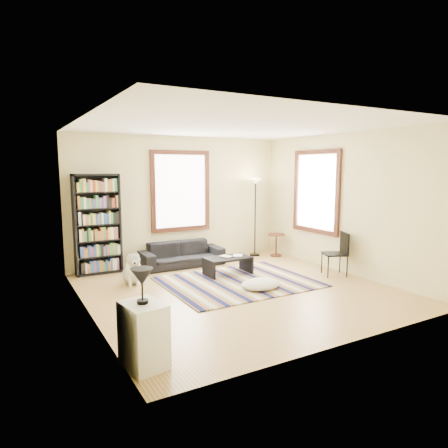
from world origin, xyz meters
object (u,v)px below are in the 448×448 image
folding_chair (335,254)px  side_table (276,245)px  white_cabinet (144,335)px  floor_lamp (255,218)px  floor_cushion (261,284)px  coffee_table (228,266)px  bookshelf (97,224)px  sofa (182,254)px  dog (133,268)px

folding_chair → side_table: bearing=112.1°
white_cabinet → floor_lamp: bearing=34.9°
floor_cushion → white_cabinet: white_cabinet is taller
coffee_table → bookshelf: bearing=147.7°
sofa → floor_lamp: bearing=4.1°
side_table → dog: dog is taller
bookshelf → side_table: (4.07, -0.48, -0.73)m
coffee_table → side_table: 2.08m
coffee_table → folding_chair: size_ratio=1.05×
bookshelf → dog: bearing=-70.6°
folding_chair → white_cabinet: (-4.45, -1.69, -0.08)m
sofa → folding_chair: 3.19m
sofa → floor_lamp: (1.97, 0.10, 0.67)m
floor_cushion → floor_lamp: (1.43, 2.33, 0.84)m
bookshelf → side_table: size_ratio=3.70×
coffee_table → white_cabinet: 3.81m
floor_lamp → dog: floor_lamp is taller
bookshelf → floor_lamp: (3.67, -0.17, -0.07)m
side_table → dog: (-3.70, -0.58, 0.03)m
dog → coffee_table: bearing=-0.9°
sofa → bookshelf: size_ratio=0.90×
coffee_table → floor_lamp: 2.05m
coffee_table → dog: size_ratio=1.50×
white_cabinet → side_table: bearing=29.9°
sofa → coffee_table: size_ratio=1.99×
bookshelf → dog: bookshelf is taller
bookshelf → folding_chair: bookshelf is taller
floor_lamp → white_cabinet: floor_lamp is taller
floor_lamp → side_table: size_ratio=3.44×
sofa → floor_cushion: bearing=-75.3°
folding_chair → coffee_table: bearing=173.3°
folding_chair → sofa: bearing=160.4°
bookshelf → coffee_table: bearing=-32.3°
coffee_table → white_cabinet: size_ratio=1.29×
coffee_table → side_table: bearing=26.0°
floor_cushion → folding_chair: 1.82m
floor_lamp → white_cabinet: bearing=-135.8°
coffee_table → floor_cushion: 1.11m
side_table → bookshelf: bearing=173.2°
floor_cushion → white_cabinet: bearing=-148.2°
bookshelf → dog: 1.33m
folding_chair → dog: 3.91m
bookshelf → folding_chair: size_ratio=2.33×
bookshelf → floor_lamp: 3.67m
white_cabinet → folding_chair: bearing=11.6°
bookshelf → floor_cushion: size_ratio=2.73×
coffee_table → folding_chair: folding_chair is taller
sofa → folding_chair: size_ratio=2.09×
bookshelf → white_cabinet: bookshelf is taller
floor_lamp → dog: bearing=-164.9°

